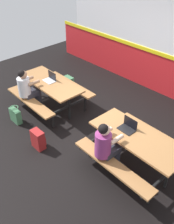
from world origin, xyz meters
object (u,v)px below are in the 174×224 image
at_px(student_further, 106,144).
at_px(satchel_spare, 38,139).
at_px(laptop_silver, 50,79).
at_px(backpack_dark, 69,84).
at_px(picnic_table_left, 51,87).
at_px(laptop_dark, 128,127).
at_px(picnic_table_right, 136,143).
at_px(student_nearer, 27,87).
at_px(tote_bag_bright, 15,115).

distance_m(student_further, satchel_spare, 1.62).
xyz_separation_m(laptop_silver, backpack_dark, (-0.27, 0.82, -0.57)).
height_order(student_further, laptop_silver, student_further).
relative_size(picnic_table_left, satchel_spare, 4.29).
distance_m(student_further, laptop_dark, 0.60).
xyz_separation_m(picnic_table_right, student_further, (-0.28, -0.55, 0.13)).
xyz_separation_m(picnic_table_right, laptop_dark, (-0.26, 0.05, 0.21)).
height_order(student_nearer, student_further, same).
bearing_deg(tote_bag_bright, student_further, 9.19).
bearing_deg(picnic_table_left, laptop_silver, 140.52).
height_order(picnic_table_left, satchel_spare, picnic_table_left).
distance_m(laptop_silver, satchel_spare, 1.76).
distance_m(picnic_table_right, tote_bag_bright, 3.05).
bearing_deg(student_further, picnic_table_left, 165.74).
bearing_deg(laptop_dark, student_nearer, -169.69).
height_order(picnic_table_right, laptop_dark, laptop_dark).
xyz_separation_m(picnic_table_right, student_nearer, (-3.02, -0.46, 0.13)).
bearing_deg(tote_bag_bright, backpack_dark, 97.65).
xyz_separation_m(student_further, laptop_silver, (-2.58, 0.68, 0.08)).
distance_m(picnic_table_left, laptop_dark, 2.56).
bearing_deg(picnic_table_right, student_further, -117.00).
relative_size(picnic_table_left, laptop_silver, 5.78).
xyz_separation_m(laptop_dark, tote_bag_bright, (-2.60, -1.01, -0.59)).
relative_size(student_further, satchel_spare, 2.74).
xyz_separation_m(tote_bag_bright, satchel_spare, (1.14, -0.12, 0.02)).
xyz_separation_m(picnic_table_left, laptop_dark, (2.55, -0.05, 0.21)).
distance_m(picnic_table_right, laptop_dark, 0.34).
xyz_separation_m(student_further, laptop_dark, (0.01, 0.59, 0.08)).
bearing_deg(student_nearer, picnic_table_left, 69.30).
relative_size(picnic_table_right, student_nearer, 1.56).
xyz_separation_m(student_further, satchel_spare, (-1.45, -0.54, -0.49)).
bearing_deg(picnic_table_left, picnic_table_right, -1.94).
xyz_separation_m(student_further, backpack_dark, (-2.85, 1.50, -0.49)).
xyz_separation_m(picnic_table_left, student_nearer, (-0.21, -0.55, 0.13)).
bearing_deg(backpack_dark, laptop_silver, -71.91).
xyz_separation_m(student_nearer, satchel_spare, (1.29, -0.63, -0.49)).
bearing_deg(student_nearer, satchel_spare, -26.03).
xyz_separation_m(laptop_silver, laptop_dark, (2.59, -0.09, 0.00)).
bearing_deg(tote_bag_bright, picnic_table_left, 86.91).
bearing_deg(satchel_spare, picnic_table_left, 132.49).
bearing_deg(backpack_dark, satchel_spare, -55.62).
xyz_separation_m(backpack_dark, tote_bag_bright, (0.26, -1.92, -0.02)).
distance_m(backpack_dark, satchel_spare, 2.47).
xyz_separation_m(picnic_table_right, tote_bag_bright, (-2.87, -0.97, -0.38)).
bearing_deg(student_further, student_nearer, 178.06).
bearing_deg(picnic_table_right, laptop_dark, 170.25).
distance_m(student_nearer, backpack_dark, 1.50).
xyz_separation_m(picnic_table_left, tote_bag_bright, (-0.06, -1.06, -0.38)).
distance_m(picnic_table_left, laptop_silver, 0.22).
distance_m(laptop_dark, backpack_dark, 3.06).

